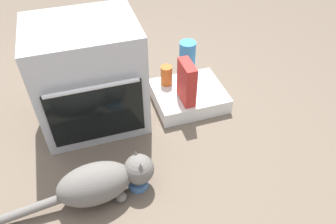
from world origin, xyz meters
TOP-DOWN VIEW (x-y plane):
  - ground at (0.00, 0.00)m, footprint 8.00×8.00m
  - oven at (-0.05, 0.39)m, footprint 0.62×0.55m
  - pantry_cabinet at (0.59, 0.36)m, footprint 0.48×0.41m
  - food_bowl at (0.08, -0.22)m, footprint 0.11×0.11m
  - cat at (-0.10, -0.22)m, footprint 0.80×0.23m
  - water_bottle at (0.61, 0.48)m, footprint 0.11×0.11m
  - sauce_jar at (0.46, 0.48)m, footprint 0.08×0.08m
  - cereal_box at (0.53, 0.27)m, footprint 0.07×0.18m

SIDE VIEW (x-z plane):
  - ground at x=0.00m, z-range 0.00..0.00m
  - food_bowl at x=0.08m, z-range -0.01..0.06m
  - pantry_cabinet at x=0.59m, z-range 0.00..0.11m
  - cat at x=-0.10m, z-range 0.01..0.24m
  - sauce_jar at x=0.46m, z-range 0.11..0.25m
  - cereal_box at x=0.53m, z-range 0.11..0.39m
  - water_bottle at x=0.61m, z-range 0.11..0.41m
  - oven at x=-0.05m, z-range 0.00..0.68m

